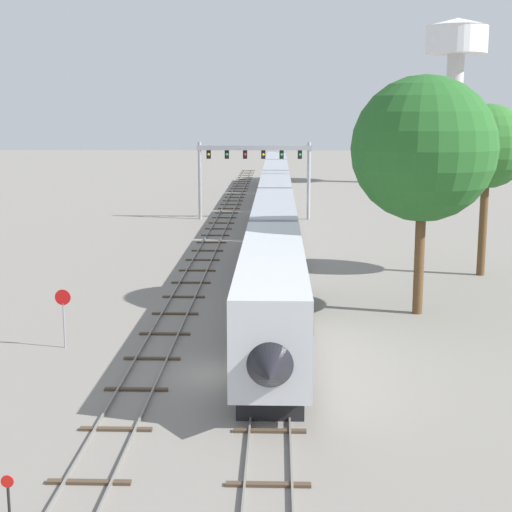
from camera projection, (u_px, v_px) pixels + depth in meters
name	position (u px, v px, depth m)	size (l,w,h in m)	color
ground_plane	(225.00, 375.00, 33.21)	(400.00, 400.00, 0.00)	gray
track_main	(276.00, 206.00, 92.09)	(2.60, 200.00, 0.16)	slate
track_near	(217.00, 232.00, 72.60)	(2.60, 160.00, 0.16)	slate
passenger_train	(275.00, 199.00, 76.79)	(3.04, 102.51, 4.80)	silver
signal_gantry	(254.00, 163.00, 80.58)	(12.10, 0.49, 8.14)	#999BA0
water_tower	(456.00, 55.00, 117.92)	(9.51, 9.51, 25.36)	beige
switch_stand	(9.00, 507.00, 21.07)	(0.36, 0.24, 1.46)	black
stop_sign	(63.00, 310.00, 36.73)	(0.76, 0.08, 2.88)	gray
trackside_tree_left	(424.00, 149.00, 41.72)	(7.95, 7.95, 13.21)	brown
trackside_tree_mid	(487.00, 147.00, 52.01)	(5.70, 5.70, 11.78)	brown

